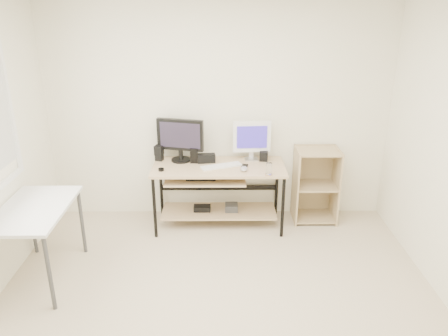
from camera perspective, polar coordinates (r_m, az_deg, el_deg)
room at (r=3.24m, az=-3.31°, el=-0.52°), size 4.01×4.01×2.62m
desk at (r=5.03m, az=-0.99°, el=-1.94°), size 1.50×0.65×0.75m
side_table at (r=4.36m, az=-23.52°, el=-5.71°), size 0.60×1.00×0.75m
shelf_unit at (r=5.33m, az=11.78°, el=-2.04°), size 0.50×0.40×0.90m
black_monitor at (r=5.03m, az=-5.74°, el=3.99°), size 0.54×0.23×0.50m
white_imac at (r=5.06m, az=3.66°, el=3.97°), size 0.44×0.14×0.47m
keyboard at (r=4.92m, az=-0.35°, el=0.26°), size 0.48×0.29×0.02m
mouse at (r=4.81m, az=2.62°, el=-0.10°), size 0.09×0.13×0.04m
center_speaker at (r=5.04m, az=-2.31°, el=1.28°), size 0.21×0.12×0.10m
speaker_left at (r=5.14m, az=-8.48°, el=2.00°), size 0.11×0.11×0.18m
speaker_right at (r=5.11m, az=5.21°, el=1.57°), size 0.11×0.11×0.11m
audio_controller at (r=5.02m, az=-3.93°, el=1.63°), size 0.09×0.06×0.18m
volume_puck at (r=4.85m, az=-8.21°, el=-0.20°), size 0.08×0.08×0.03m
smartphone at (r=4.93m, az=2.72°, el=0.25°), size 0.09×0.13×0.01m
coaster at (r=4.72m, az=5.86°, el=-0.85°), size 0.11×0.11×0.01m
drinking_glass at (r=4.70m, az=5.89°, el=-0.09°), size 0.08×0.08×0.13m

